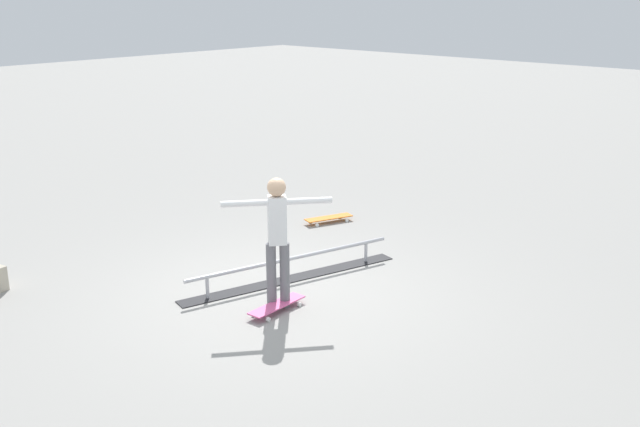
# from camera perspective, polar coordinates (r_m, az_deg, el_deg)

# --- Properties ---
(ground_plane) EXTENTS (60.00, 60.00, 0.00)m
(ground_plane) POSITION_cam_1_polar(r_m,az_deg,el_deg) (9.21, -3.26, -6.40)
(ground_plane) COLOR gray
(grind_rail) EXTENTS (3.09, 1.06, 0.31)m
(grind_rail) POSITION_cam_1_polar(r_m,az_deg,el_deg) (9.69, -2.20, -4.33)
(grind_rail) COLOR black
(grind_rail) RESTS_ON ground_plane
(skater_main) EXTENTS (1.04, 0.86, 1.59)m
(skater_main) POSITION_cam_1_polar(r_m,az_deg,el_deg) (8.60, -3.30, -1.55)
(skater_main) COLOR slate
(skater_main) RESTS_ON ground_plane
(skateboard_main) EXTENTS (0.81, 0.29, 0.09)m
(skateboard_main) POSITION_cam_1_polar(r_m,az_deg,el_deg) (8.79, -3.34, -7.07)
(skateboard_main) COLOR #E05993
(skateboard_main) RESTS_ON ground_plane
(loose_skateboard_orange) EXTENTS (0.82, 0.46, 0.09)m
(loose_skateboard_orange) POSITION_cam_1_polar(r_m,az_deg,el_deg) (12.02, 0.67, -0.35)
(loose_skateboard_orange) COLOR orange
(loose_skateboard_orange) RESTS_ON ground_plane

